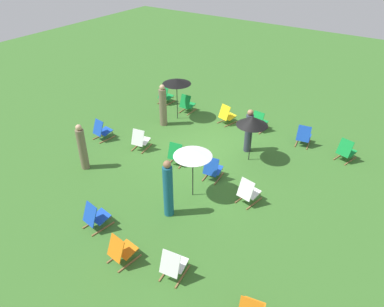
% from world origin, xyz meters
% --- Properties ---
extents(ground_plane, '(40.00, 40.00, 0.00)m').
position_xyz_m(ground_plane, '(0.00, 0.00, 0.00)').
color(ground_plane, '#386B28').
extents(deckchair_0, '(0.59, 0.83, 0.83)m').
position_xyz_m(deckchair_0, '(2.24, 1.33, 0.37)').
color(deckchair_0, olive).
rests_on(deckchair_0, ground).
extents(deckchair_2, '(0.57, 0.81, 0.83)m').
position_xyz_m(deckchair_2, '(-0.98, 1.44, 0.37)').
color(deckchair_2, olive).
rests_on(deckchair_2, ground).
extents(deckchair_3, '(0.58, 0.82, 0.83)m').
position_xyz_m(deckchair_3, '(-0.94, 5.75, 0.37)').
color(deckchair_3, olive).
rests_on(deckchair_3, ground).
extents(deckchair_4, '(0.49, 0.77, 0.83)m').
position_xyz_m(deckchair_4, '(2.60, -2.27, 0.37)').
color(deckchair_4, olive).
rests_on(deckchair_4, ground).
extents(deckchair_5, '(0.51, 0.78, 0.83)m').
position_xyz_m(deckchair_5, '(3.98, -2.47, 0.37)').
color(deckchair_5, olive).
rests_on(deckchair_5, ground).
extents(deckchair_6, '(0.57, 0.82, 0.83)m').
position_xyz_m(deckchair_6, '(3.98, 1.59, 0.37)').
color(deckchair_6, olive).
rests_on(deckchair_6, ground).
extents(deckchair_7, '(0.59, 0.83, 0.83)m').
position_xyz_m(deckchair_7, '(0.51, 5.24, 0.37)').
color(deckchair_7, olive).
rests_on(deckchair_7, ground).
extents(deckchair_8, '(0.67, 0.86, 0.83)m').
position_xyz_m(deckchair_8, '(-4.34, -2.18, 0.37)').
color(deckchair_8, olive).
rests_on(deckchair_8, ground).
extents(deckchair_9, '(0.59, 0.82, 0.83)m').
position_xyz_m(deckchair_9, '(0.54, 1.35, 0.37)').
color(deckchair_9, olive).
rests_on(deckchair_9, ground).
extents(deckchair_10, '(0.59, 0.83, 0.83)m').
position_xyz_m(deckchair_10, '(-2.72, -2.37, 0.37)').
color(deckchair_10, olive).
rests_on(deckchair_10, ground).
extents(deckchair_11, '(0.67, 0.86, 0.83)m').
position_xyz_m(deckchair_11, '(0.59, -2.29, 0.37)').
color(deckchair_11, olive).
rests_on(deckchair_11, ground).
extents(deckchair_12, '(0.61, 0.83, 0.83)m').
position_xyz_m(deckchair_12, '(-2.51, 1.89, 0.37)').
color(deckchair_12, olive).
rests_on(deckchair_12, ground).
extents(deckchair_13, '(0.57, 0.82, 0.83)m').
position_xyz_m(deckchair_13, '(-2.28, 5.40, 0.37)').
color(deckchair_13, olive).
rests_on(deckchair_13, ground).
extents(deckchair_14, '(0.56, 0.81, 0.83)m').
position_xyz_m(deckchair_14, '(-0.80, -2.51, 0.37)').
color(deckchair_14, olive).
rests_on(deckchair_14, ground).
extents(umbrella_0, '(1.09, 1.09, 1.72)m').
position_xyz_m(umbrella_0, '(-1.48, -0.25, 1.56)').
color(umbrella_0, black).
rests_on(umbrella_0, ground).
extents(umbrella_1, '(1.16, 1.16, 1.68)m').
position_xyz_m(umbrella_1, '(-0.94, 2.55, 1.56)').
color(umbrella_1, black).
rests_on(umbrella_1, ground).
extents(umbrella_2, '(1.20, 1.20, 1.80)m').
position_xyz_m(umbrella_2, '(2.57, -1.49, 1.69)').
color(umbrella_2, black).
rests_on(umbrella_2, ground).
extents(person_0, '(0.43, 0.43, 1.78)m').
position_xyz_m(person_0, '(2.72, -0.71, 0.84)').
color(person_0, '#72664C').
rests_on(person_0, ground).
extents(person_1, '(0.37, 0.37, 1.68)m').
position_xyz_m(person_1, '(-1.15, -0.79, 0.81)').
color(person_1, '#333847').
rests_on(person_1, ground).
extents(person_2, '(0.33, 0.33, 1.85)m').
position_xyz_m(person_2, '(-0.85, 3.67, 0.89)').
color(person_2, '#195972').
rests_on(person_2, ground).
extents(person_3, '(0.35, 0.35, 1.69)m').
position_xyz_m(person_3, '(3.01, 3.37, 0.80)').
color(person_3, '#72664C').
rests_on(person_3, ground).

